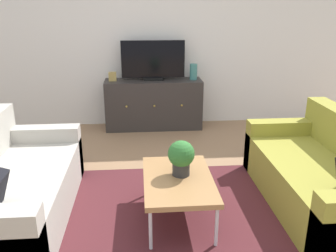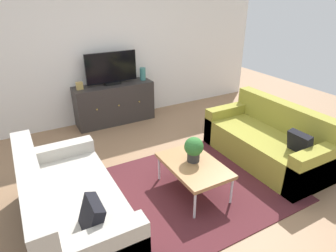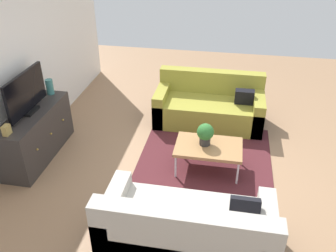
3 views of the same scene
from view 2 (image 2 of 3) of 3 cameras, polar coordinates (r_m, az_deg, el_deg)
ground_plane at (r=3.82m, az=2.64°, el=-11.20°), size 10.00×10.00×0.00m
wall_back at (r=5.48m, az=-11.72°, el=15.12°), size 6.40×0.12×2.70m
area_rug at (r=3.71m, az=3.88°, el=-12.32°), size 2.50×1.90×0.01m
couch_left_side at (r=3.19m, az=-19.51°, el=-15.04°), size 0.87×1.78×0.82m
couch_right_side at (r=4.43m, az=19.47°, el=-2.97°), size 0.87×1.78×0.82m
coffee_table at (r=3.49m, az=5.10°, el=-7.84°), size 0.59×0.90×0.40m
potted_plant at (r=3.44m, az=5.10°, el=-4.40°), size 0.23×0.23×0.31m
tv_console at (r=5.45m, az=-10.49°, el=4.42°), size 1.43×0.47×0.73m
flat_screen_tv at (r=5.28m, az=-11.12°, el=11.07°), size 0.92×0.16×0.57m
glass_vase at (r=5.51m, az=-5.01°, el=10.23°), size 0.11×0.11×0.23m
mantel_clock at (r=5.17m, az=-17.09°, el=7.61°), size 0.11×0.07×0.13m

